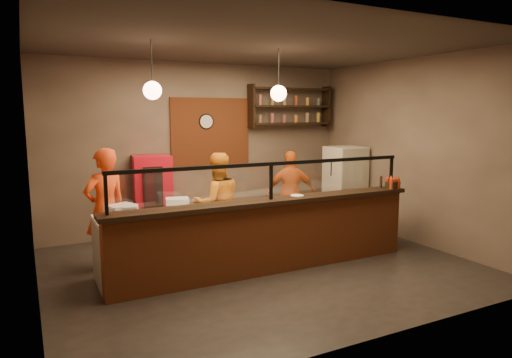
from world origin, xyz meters
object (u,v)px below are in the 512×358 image
pizza_dough (291,199)px  pepper_mill (381,182)px  red_cooler (153,198)px  condiment_caddy (393,185)px  cook_right (291,193)px  wall_clock (206,122)px  cook_mid (217,204)px  fridge (345,187)px  cook_left (105,209)px

pizza_dough → pepper_mill: bearing=-21.1°
red_cooler → condiment_caddy: size_ratio=7.61×
pepper_mill → pizza_dough: bearing=158.9°
cook_right → red_cooler: size_ratio=1.03×
wall_clock → cook_mid: size_ratio=0.18×
cook_right → red_cooler: bearing=2.2°
red_cooler → pizza_dough: 2.55m
fridge → pepper_mill: size_ratio=8.42×
cook_left → cook_mid: bearing=156.0°
cook_mid → condiment_caddy: (2.54, -1.21, 0.29)m
pizza_dough → cook_mid: bearing=152.1°
red_cooler → wall_clock: bearing=22.4°
cook_right → pepper_mill: cook_right is taller
cook_right → condiment_caddy: cook_right is taller
cook_mid → red_cooler: cook_mid is taller
cook_right → condiment_caddy: bearing=139.1°
fridge → condiment_caddy: (-0.40, -1.73, 0.31)m
wall_clock → red_cooler: bearing=-164.9°
cook_left → pepper_mill: bearing=143.2°
wall_clock → pepper_mill: (1.97, -2.69, -0.94)m
cook_left → condiment_caddy: cook_left is taller
cook_left → pizza_dough: size_ratio=3.40×
condiment_caddy → pepper_mill: pepper_mill is taller
red_cooler → pepper_mill: 3.95m
cook_right → fridge: bearing=-156.4°
wall_clock → fridge: 3.02m
fridge → pepper_mill: (-0.53, -1.60, 0.35)m
cook_left → pizza_dough: cook_left is taller
wall_clock → red_cooler: 1.79m
red_cooler → condiment_caddy: 4.13m
wall_clock → cook_mid: wall_clock is taller
cook_mid → cook_left: bearing=1.5°
red_cooler → cook_right: bearing=-12.0°
cook_right → red_cooler: cook_right is taller
wall_clock → condiment_caddy: (2.10, -2.82, -0.98)m
cook_mid → condiment_caddy: 2.83m
cook_right → pizza_dough: 1.20m
red_cooler → pepper_mill: bearing=-30.1°
pizza_dough → wall_clock: bearing=105.3°
wall_clock → red_cooler: size_ratio=0.20×
condiment_caddy → cook_right: bearing=117.5°
cook_mid → condiment_caddy: size_ratio=8.21×
cook_mid → cook_right: size_ratio=1.04×
red_cooler → fridge: bearing=-4.9°
cook_left → cook_right: bearing=165.4°
wall_clock → cook_mid: (-0.44, -1.61, -1.28)m
cook_mid → cook_right: bearing=-159.8°
cook_left → condiment_caddy: size_ratio=8.84×
cook_mid → red_cooler: bearing=-57.0°
wall_clock → pepper_mill: size_ratio=1.57×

